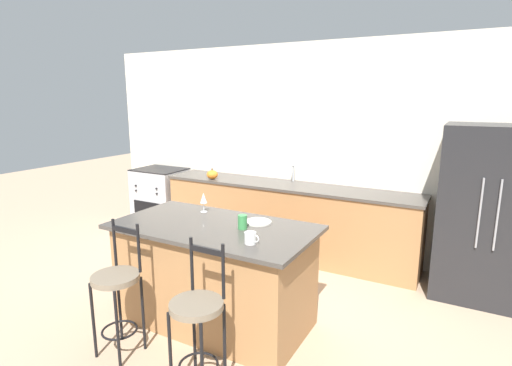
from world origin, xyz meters
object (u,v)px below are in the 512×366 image
Objects in this scene: bar_stool_near at (117,289)px; dinner_plate at (258,222)px; refrigerator at (487,213)px; pumpkin_decoration at (212,175)px; bar_stool_far at (198,318)px; coffee_mug at (251,238)px; oven_range at (161,199)px; tumbler_cup at (242,222)px; wine_glass at (204,198)px.

bar_stool_near is 4.40× the size of dinner_plate.
bar_stool_near is (-2.52, -2.48, -0.33)m from refrigerator.
bar_stool_far is at bearing -57.34° from pumpkin_decoration.
oven_range is at bearing 143.51° from coffee_mug.
tumbler_cup is (-1.84, -1.69, 0.10)m from refrigerator.
coffee_mug is (0.10, 0.55, 0.42)m from bar_stool_far.
wine_glass is at bearing -149.51° from refrigerator.
wine_glass is 1.25× the size of pumpkin_decoration.
bar_stool_far is at bearing -80.96° from tumbler_cup.
pumpkin_decoration is at bearing 107.16° from bar_stool_near.
refrigerator reaches higher than bar_stool_near.
tumbler_cup is at bearing 49.20° from bar_stool_near.
refrigerator is 4.37m from oven_range.
bar_stool_near is at bearing -150.61° from coffee_mug.
tumbler_cup is (0.59, -0.26, -0.07)m from wine_glass.
bar_stool_far reaches higher than dinner_plate.
oven_range is (-4.35, 0.06, -0.41)m from refrigerator.
dinner_plate is 1.99m from pumpkin_decoration.
wine_glass is (-0.72, 1.08, 0.51)m from bar_stool_far.
refrigerator reaches higher than dinner_plate.
bar_stool_far is at bearing -84.74° from dinner_plate.
wine_glass reaches higher than coffee_mug.
bar_stool_far is at bearing -44.37° from oven_range.
dinner_plate is at bearing -140.62° from refrigerator.
refrigerator is 2.54m from coffee_mug.
bar_stool_near reaches higher than oven_range.
refrigerator is 2.34m from dinner_plate.
coffee_mug is at bearing -67.77° from dinner_plate.
coffee_mug is (2.74, -2.02, 0.50)m from oven_range.
coffee_mug reaches higher than dinner_plate.
pumpkin_decoration reaches higher than dinner_plate.
tumbler_cup is (-0.13, 0.83, 0.43)m from bar_stool_far.
bar_stool_near reaches higher than tumbler_cup.
dinner_plate is at bearing -31.26° from oven_range.
pumpkin_decoration is at bearing 136.58° from dinner_plate.
coffee_mug is at bearing 29.39° from bar_stool_near.
coffee_mug is (0.83, -0.53, -0.09)m from wine_glass.
refrigerator is 1.85× the size of oven_range.
tumbler_cup is at bearing 99.04° from bar_stool_far.
tumbler_cup reaches higher than coffee_mug.
refrigerator is 2.50m from tumbler_cup.
refrigerator is 11.56× the size of pumpkin_decoration.
wine_glass is 1.57× the size of coffee_mug.
pumpkin_decoration reaches higher than coffee_mug.
wine_glass is at bearing 123.71° from bar_stool_far.
pumpkin_decoration is (-1.44, 1.37, 0.06)m from dinner_plate.
tumbler_cup is (2.50, -1.75, 0.51)m from oven_range.
wine_glass reaches higher than pumpkin_decoration.
coffee_mug is at bearing -49.46° from tumbler_cup.
oven_range is at bearing 170.95° from pumpkin_decoration.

